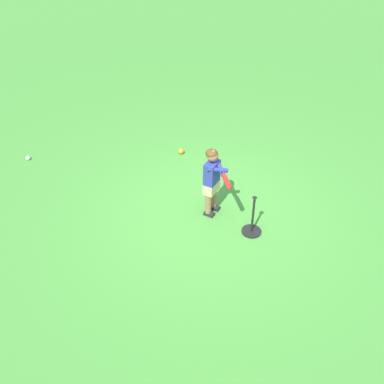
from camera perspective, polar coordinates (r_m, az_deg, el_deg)
name	(u,v)px	position (r m, az deg, el deg)	size (l,w,h in m)	color
ground_plane	(211,210)	(7.17, 2.30, -2.15)	(40.00, 40.00, 0.00)	#479338
child_batter	(213,177)	(6.73, 2.51, 1.80)	(0.77, 0.35, 1.08)	#232328
play_ball_midfield	(28,158)	(8.73, -19.03, 3.87)	(0.08, 0.08, 0.08)	white
play_ball_by_bucket	(181,151)	(8.42, -1.31, 4.90)	(0.10, 0.10, 0.10)	orange
batting_tee	(252,227)	(6.77, 7.17, -4.12)	(0.28, 0.28, 0.62)	black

